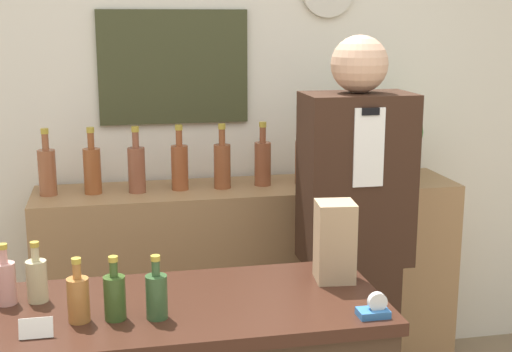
% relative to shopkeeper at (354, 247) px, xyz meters
% --- Properties ---
extents(back_wall, '(5.20, 0.09, 2.70)m').
position_rel_shopkeeper_xyz_m(back_wall, '(-0.53, 0.80, 0.49)').
color(back_wall, silver).
rests_on(back_wall, ground_plane).
extents(back_shelf, '(1.99, 0.43, 1.01)m').
position_rel_shopkeeper_xyz_m(back_shelf, '(-0.34, 0.53, -0.35)').
color(back_shelf, '#9E754C').
rests_on(back_shelf, ground_plane).
extents(shopkeeper, '(0.44, 0.27, 1.72)m').
position_rel_shopkeeper_xyz_m(shopkeeper, '(0.00, 0.00, 0.00)').
color(shopkeeper, '#331E14').
rests_on(shopkeeper, ground_plane).
extents(potted_plant, '(0.32, 0.32, 0.41)m').
position_rel_shopkeeper_xyz_m(potted_plant, '(0.34, 0.50, 0.38)').
color(potted_plant, '#B27047').
rests_on(potted_plant, back_shelf).
extents(paper_bag, '(0.13, 0.13, 0.26)m').
position_rel_shopkeeper_xyz_m(paper_bag, '(-0.26, -0.55, 0.22)').
color(paper_bag, tan).
rests_on(paper_bag, display_counter).
extents(tape_dispenser, '(0.09, 0.06, 0.07)m').
position_rel_shopkeeper_xyz_m(tape_dispenser, '(-0.24, -0.86, 0.11)').
color(tape_dispenser, '#2D66A8').
rests_on(tape_dispenser, display_counter).
extents(price_card_right, '(0.09, 0.02, 0.06)m').
position_rel_shopkeeper_xyz_m(price_card_right, '(-1.19, -0.80, 0.11)').
color(price_card_right, white).
rests_on(price_card_right, display_counter).
extents(counter_bottle_1, '(0.06, 0.06, 0.19)m').
position_rel_shopkeeper_xyz_m(counter_bottle_1, '(-1.30, -0.54, 0.16)').
color(counter_bottle_1, tan).
rests_on(counter_bottle_1, display_counter).
extents(counter_bottle_2, '(0.06, 0.06, 0.19)m').
position_rel_shopkeeper_xyz_m(counter_bottle_2, '(-1.20, -0.54, 0.16)').
color(counter_bottle_2, '#BDB185').
rests_on(counter_bottle_2, display_counter).
extents(counter_bottle_3, '(0.06, 0.06, 0.19)m').
position_rel_shopkeeper_xyz_m(counter_bottle_3, '(-1.08, -0.72, 0.16)').
color(counter_bottle_3, '#A26630').
rests_on(counter_bottle_3, display_counter).
extents(counter_bottle_4, '(0.06, 0.06, 0.19)m').
position_rel_shopkeeper_xyz_m(counter_bottle_4, '(-0.98, -0.72, 0.16)').
color(counter_bottle_4, '#334D20').
rests_on(counter_bottle_4, display_counter).
extents(counter_bottle_5, '(0.06, 0.06, 0.19)m').
position_rel_shopkeeper_xyz_m(counter_bottle_5, '(-0.86, -0.74, 0.16)').
color(counter_bottle_5, '#31512D').
rests_on(counter_bottle_5, display_counter).
extents(shelf_bottle_0, '(0.08, 0.08, 0.30)m').
position_rel_shopkeeper_xyz_m(shelf_bottle_0, '(-1.25, 0.54, 0.27)').
color(shelf_bottle_0, brown).
rests_on(shelf_bottle_0, back_shelf).
extents(shelf_bottle_1, '(0.08, 0.08, 0.30)m').
position_rel_shopkeeper_xyz_m(shelf_bottle_1, '(-1.05, 0.53, 0.27)').
color(shelf_bottle_1, brown).
rests_on(shelf_bottle_1, back_shelf).
extents(shelf_bottle_2, '(0.08, 0.08, 0.30)m').
position_rel_shopkeeper_xyz_m(shelf_bottle_2, '(-0.86, 0.51, 0.27)').
color(shelf_bottle_2, brown).
rests_on(shelf_bottle_2, back_shelf).
extents(shelf_bottle_3, '(0.08, 0.08, 0.30)m').
position_rel_shopkeeper_xyz_m(shelf_bottle_3, '(-0.66, 0.53, 0.27)').
color(shelf_bottle_3, brown).
rests_on(shelf_bottle_3, back_shelf).
extents(shelf_bottle_4, '(0.08, 0.08, 0.30)m').
position_rel_shopkeeper_xyz_m(shelf_bottle_4, '(-0.47, 0.51, 0.27)').
color(shelf_bottle_4, brown).
rests_on(shelf_bottle_4, back_shelf).
extents(shelf_bottle_5, '(0.08, 0.08, 0.30)m').
position_rel_shopkeeper_xyz_m(shelf_bottle_5, '(-0.27, 0.53, 0.27)').
color(shelf_bottle_5, brown).
rests_on(shelf_bottle_5, back_shelf).
extents(shelf_bottle_6, '(0.08, 0.08, 0.30)m').
position_rel_shopkeeper_xyz_m(shelf_bottle_6, '(-0.08, 0.53, 0.27)').
color(shelf_bottle_6, brown).
rests_on(shelf_bottle_6, back_shelf).
extents(shelf_bottle_7, '(0.08, 0.08, 0.30)m').
position_rel_shopkeeper_xyz_m(shelf_bottle_7, '(0.12, 0.52, 0.27)').
color(shelf_bottle_7, brown).
rests_on(shelf_bottle_7, back_shelf).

